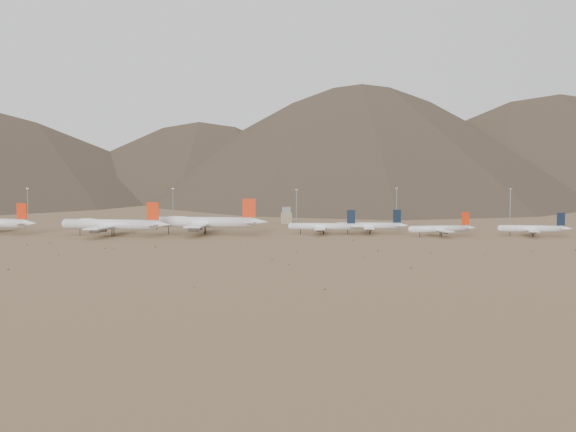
{
  "coord_description": "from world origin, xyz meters",
  "views": [
    {
      "loc": [
        42.38,
        -459.3,
        44.95
      ],
      "look_at": [
        32.85,
        30.0,
        11.66
      ],
      "focal_mm": 50.0,
      "sensor_mm": 36.0,
      "label": 1
    }
  ],
  "objects_px": {
    "widebody_centre": "(112,224)",
    "narrowbody_b": "(371,226)",
    "widebody_east": "(204,222)",
    "narrowbody_a": "(324,226)",
    "control_tower": "(286,216)"
  },
  "relations": [
    {
      "from": "widebody_centre",
      "to": "control_tower",
      "type": "xyz_separation_m",
      "value": [
        103.7,
        99.24,
        -1.83
      ]
    },
    {
      "from": "narrowbody_a",
      "to": "narrowbody_b",
      "type": "bearing_deg",
      "value": 17.45
    },
    {
      "from": "widebody_centre",
      "to": "widebody_east",
      "type": "relative_size",
      "value": 0.92
    },
    {
      "from": "widebody_east",
      "to": "narrowbody_a",
      "type": "bearing_deg",
      "value": 4.75
    },
    {
      "from": "narrowbody_b",
      "to": "narrowbody_a",
      "type": "bearing_deg",
      "value": -167.33
    },
    {
      "from": "widebody_east",
      "to": "narrowbody_b",
      "type": "distance_m",
      "value": 103.96
    },
    {
      "from": "widebody_centre",
      "to": "narrowbody_b",
      "type": "distance_m",
      "value": 159.21
    },
    {
      "from": "widebody_centre",
      "to": "narrowbody_b",
      "type": "xyz_separation_m",
      "value": [
        158.03,
        19.23,
        -2.24
      ]
    },
    {
      "from": "widebody_east",
      "to": "narrowbody_a",
      "type": "relative_size",
      "value": 1.62
    },
    {
      "from": "narrowbody_a",
      "to": "control_tower",
      "type": "distance_m",
      "value": 89.93
    },
    {
      "from": "control_tower",
      "to": "narrowbody_b",
      "type": "bearing_deg",
      "value": -55.82
    },
    {
      "from": "widebody_east",
      "to": "narrowbody_a",
      "type": "height_order",
      "value": "widebody_east"
    },
    {
      "from": "widebody_east",
      "to": "control_tower",
      "type": "bearing_deg",
      "value": 64.55
    },
    {
      "from": "widebody_east",
      "to": "narrowbody_b",
      "type": "relative_size",
      "value": 1.63
    },
    {
      "from": "narrowbody_a",
      "to": "control_tower",
      "type": "bearing_deg",
      "value": 111.46
    }
  ]
}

